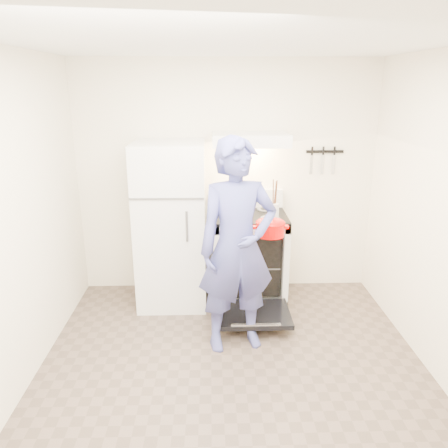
{
  "coord_description": "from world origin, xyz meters",
  "views": [
    {
      "loc": [
        -0.16,
        -2.84,
        2.23
      ],
      "look_at": [
        -0.05,
        1.0,
        1.0
      ],
      "focal_mm": 35.0,
      "sensor_mm": 36.0,
      "label": 1
    }
  ],
  "objects_px": {
    "stove_body": "(249,258)",
    "dutch_oven": "(270,229)",
    "person": "(237,247)",
    "tea_kettle": "(240,198)",
    "refrigerator": "(171,225)"
  },
  "relations": [
    {
      "from": "person",
      "to": "dutch_oven",
      "type": "xyz_separation_m",
      "value": [
        0.33,
        0.39,
        0.03
      ]
    },
    {
      "from": "tea_kettle",
      "to": "refrigerator",
      "type": "bearing_deg",
      "value": -165.36
    },
    {
      "from": "refrigerator",
      "to": "tea_kettle",
      "type": "xyz_separation_m",
      "value": [
        0.72,
        0.19,
        0.24
      ]
    },
    {
      "from": "refrigerator",
      "to": "person",
      "type": "relative_size",
      "value": 0.92
    },
    {
      "from": "person",
      "to": "dutch_oven",
      "type": "distance_m",
      "value": 0.51
    },
    {
      "from": "dutch_oven",
      "to": "stove_body",
      "type": "bearing_deg",
      "value": 106.22
    },
    {
      "from": "stove_body",
      "to": "person",
      "type": "height_order",
      "value": "person"
    },
    {
      "from": "tea_kettle",
      "to": "person",
      "type": "relative_size",
      "value": 0.15
    },
    {
      "from": "tea_kettle",
      "to": "dutch_oven",
      "type": "distance_m",
      "value": 0.72
    },
    {
      "from": "tea_kettle",
      "to": "stove_body",
      "type": "bearing_deg",
      "value": -60.07
    },
    {
      "from": "stove_body",
      "to": "person",
      "type": "relative_size",
      "value": 0.5
    },
    {
      "from": "refrigerator",
      "to": "tea_kettle",
      "type": "height_order",
      "value": "refrigerator"
    },
    {
      "from": "tea_kettle",
      "to": "person",
      "type": "distance_m",
      "value": 1.07
    },
    {
      "from": "stove_body",
      "to": "dutch_oven",
      "type": "height_order",
      "value": "dutch_oven"
    },
    {
      "from": "stove_body",
      "to": "tea_kettle",
      "type": "xyz_separation_m",
      "value": [
        -0.09,
        0.16,
        0.63
      ]
    }
  ]
}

